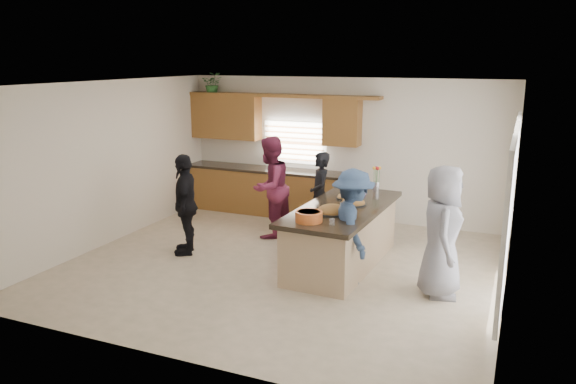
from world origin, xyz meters
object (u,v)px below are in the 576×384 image
at_px(salad_bowl, 309,216).
at_px(woman_left_mid, 270,187).
at_px(woman_left_back, 320,195).
at_px(island, 342,237).
at_px(woman_right_front, 442,232).
at_px(woman_left_front, 186,204).
at_px(woman_right_back, 353,226).

xyz_separation_m(salad_bowl, woman_left_mid, (-1.45, 1.87, -0.12)).
height_order(salad_bowl, woman_left_back, woman_left_back).
relative_size(island, woman_right_front, 1.53).
xyz_separation_m(woman_left_back, woman_right_front, (2.37, -1.79, 0.13)).
distance_m(salad_bowl, woman_left_mid, 2.37).
bearing_deg(salad_bowl, woman_left_mid, 127.93).
bearing_deg(woman_left_front, woman_left_back, 108.03).
bearing_deg(woman_left_mid, woman_right_front, 73.76).
height_order(salad_bowl, woman_right_front, woman_right_front).
xyz_separation_m(woman_left_back, woman_left_mid, (-0.83, -0.33, 0.14)).
xyz_separation_m(salad_bowl, woman_right_back, (0.52, 0.40, -0.20)).
distance_m(woman_left_back, woman_right_back, 2.12).
height_order(woman_left_back, woman_left_front, woman_left_front).
distance_m(woman_left_front, woman_right_back, 2.87).
height_order(salad_bowl, woman_right_back, woman_right_back).
bearing_deg(woman_left_mid, woman_left_back, 119.57).
bearing_deg(woman_right_back, woman_right_front, -118.19).
height_order(woman_left_mid, woman_right_back, woman_left_mid).
xyz_separation_m(woman_left_front, woman_right_front, (4.11, -0.11, 0.07)).
bearing_deg(salad_bowl, woman_left_back, 105.80).
relative_size(island, woman_left_front, 1.65).
bearing_deg(woman_right_front, woman_left_front, 78.10).
bearing_deg(woman_left_back, salad_bowl, -13.05).
bearing_deg(woman_right_front, woman_left_back, 42.64).
distance_m(island, woman_left_mid, 1.92).
xyz_separation_m(woman_left_back, woman_left_front, (-1.73, -1.68, 0.06)).
relative_size(island, woman_left_back, 1.78).
distance_m(woman_right_back, woman_right_front, 1.24).
distance_m(woman_left_mid, woman_right_back, 2.46).
relative_size(woman_left_back, woman_left_front, 0.93).
bearing_deg(salad_bowl, woman_right_front, 12.96).
height_order(woman_left_mid, woman_left_front, woman_left_mid).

